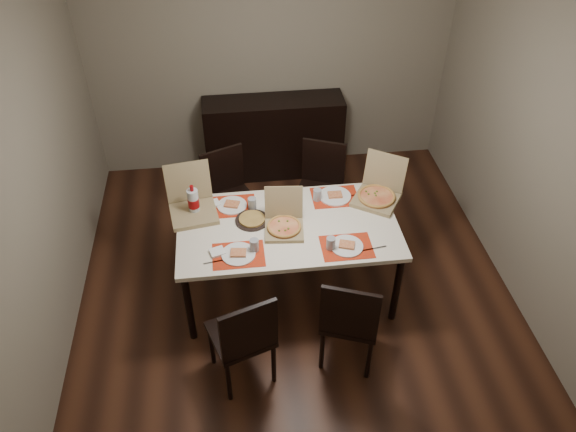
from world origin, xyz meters
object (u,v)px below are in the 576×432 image
(dining_table, at_px, (288,231))
(pizza_box_center, at_px, (284,223))
(soda_bottle, at_px, (194,202))
(dip_bowl, at_px, (295,211))
(chair_near_left, at_px, (244,336))
(chair_far_right, at_px, (320,185))
(sideboard, at_px, (274,137))
(chair_near_right, at_px, (350,318))
(chair_far_left, at_px, (229,193))

(dining_table, height_order, pizza_box_center, pizza_box_center)
(pizza_box_center, height_order, soda_bottle, pizza_box_center)
(dip_bowl, relative_size, soda_bottle, 0.41)
(chair_near_left, height_order, chair_far_right, same)
(chair_near_left, bearing_deg, dining_table, 64.49)
(sideboard, xyz_separation_m, pizza_box_center, (-0.10, -1.87, 0.35))
(chair_near_right, xyz_separation_m, pizza_box_center, (-0.40, 0.79, 0.29))
(chair_far_right, height_order, soda_bottle, soda_bottle)
(chair_near_left, height_order, dip_bowl, chair_near_left)
(dip_bowl, bearing_deg, chair_far_left, 129.68)
(pizza_box_center, xyz_separation_m, soda_bottle, (-0.72, 0.28, 0.07))
(chair_near_right, relative_size, pizza_box_center, 2.50)
(soda_bottle, bearing_deg, chair_far_left, 62.68)
(dining_table, distance_m, soda_bottle, 0.82)
(sideboard, xyz_separation_m, chair_near_left, (-0.49, -2.73, 0.06))
(sideboard, relative_size, dip_bowl, 12.86)
(dining_table, bearing_deg, soda_bottle, 161.62)
(pizza_box_center, distance_m, dip_bowl, 0.23)
(chair_far_right, bearing_deg, chair_near_right, -91.82)
(sideboard, bearing_deg, soda_bottle, -117.37)
(soda_bottle, bearing_deg, chair_far_right, 26.42)
(chair_far_right, bearing_deg, chair_far_left, -178.79)
(chair_near_left, bearing_deg, dip_bowl, 64.57)
(chair_near_left, relative_size, dip_bowl, 7.97)
(pizza_box_center, bearing_deg, dip_bowl, 59.93)
(pizza_box_center, bearing_deg, chair_far_right, 62.40)
(sideboard, height_order, dip_bowl, sideboard)
(dining_table, xyz_separation_m, chair_far_right, (0.41, 0.83, -0.17))
(chair_far_right, bearing_deg, pizza_box_center, -117.60)
(chair_far_left, bearing_deg, chair_far_right, 1.21)
(chair_far_right, bearing_deg, soda_bottle, -153.58)
(sideboard, distance_m, chair_near_left, 2.78)
(dining_table, relative_size, chair_far_left, 1.94)
(sideboard, xyz_separation_m, soda_bottle, (-0.82, -1.59, 0.42))
(sideboard, distance_m, soda_bottle, 1.84)
(pizza_box_center, height_order, dip_bowl, pizza_box_center)
(chair_near_left, bearing_deg, soda_bottle, 106.02)
(sideboard, height_order, chair_far_left, chair_far_left)
(soda_bottle, bearing_deg, pizza_box_center, -21.37)
(dip_bowl, bearing_deg, chair_far_right, 63.14)
(chair_near_left, relative_size, chair_far_left, 1.00)
(dining_table, bearing_deg, chair_far_right, 63.51)
(chair_near_right, relative_size, chair_far_left, 1.00)
(chair_far_left, bearing_deg, dining_table, -60.27)
(chair_near_left, height_order, soda_bottle, soda_bottle)
(sideboard, distance_m, pizza_box_center, 1.91)
(sideboard, relative_size, chair_far_right, 1.61)
(chair_far_right, distance_m, soda_bottle, 1.36)
(dining_table, xyz_separation_m, chair_near_right, (0.36, -0.82, -0.17))
(dining_table, relative_size, dip_bowl, 15.43)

